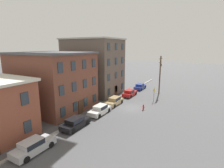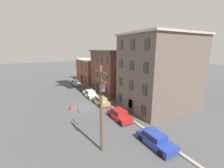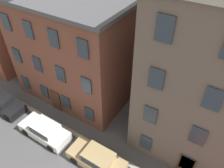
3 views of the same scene
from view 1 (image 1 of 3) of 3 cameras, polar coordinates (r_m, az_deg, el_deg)
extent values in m
plane|color=#4C4C4F|center=(31.34, 6.11, -7.68)|extent=(200.00, 200.00, 0.00)
cube|color=#9E998E|center=(33.21, -1.09, -6.31)|extent=(56.00, 0.36, 0.16)
cube|color=#2D3842|center=(22.55, -25.76, -12.42)|extent=(0.90, 0.10, 1.40)
cube|color=#2D3842|center=(21.46, -26.57, -4.27)|extent=(0.90, 0.10, 1.40)
cube|color=brown|center=(31.60, -18.55, 0.76)|extent=(10.32, 11.42, 9.39)
cube|color=#4C4C51|center=(31.07, -19.16, 9.55)|extent=(10.82, 11.92, 0.30)
cube|color=#2D3842|center=(25.82, -15.68, -8.78)|extent=(0.90, 0.10, 1.40)
cube|color=#2D3842|center=(24.90, -16.09, -2.02)|extent=(0.90, 0.10, 1.40)
cube|color=#2D3842|center=(24.35, -16.52, 5.15)|extent=(0.90, 0.10, 1.40)
cube|color=#2D3842|center=(27.58, -11.90, -7.22)|extent=(0.90, 0.10, 1.40)
cube|color=#2D3842|center=(26.72, -12.19, -0.87)|extent=(0.90, 0.10, 1.40)
cube|color=#2D3842|center=(26.21, -12.49, 5.82)|extent=(0.90, 0.10, 1.40)
cube|color=#2D3842|center=(29.46, -8.61, -5.83)|extent=(0.90, 0.10, 1.40)
cube|color=#2D3842|center=(28.66, -8.81, 0.13)|extent=(0.90, 0.10, 1.40)
cube|color=#2D3842|center=(28.19, -9.01, 6.37)|extent=(0.90, 0.10, 1.40)
cube|color=#2D3842|center=(31.44, -5.74, -4.60)|extent=(0.90, 0.10, 1.40)
cube|color=#2D3842|center=(30.69, -5.86, 1.01)|extent=(0.90, 0.10, 1.40)
cube|color=#2D3842|center=(30.25, -5.99, 6.84)|extent=(0.90, 0.10, 1.40)
cube|color=#472D1E|center=(28.65, -10.16, -7.39)|extent=(1.10, 0.10, 2.20)
cube|color=#66564C|center=(40.54, -6.06, 5.62)|extent=(9.27, 11.66, 12.09)
cube|color=#B7B2A8|center=(40.32, -6.26, 14.39)|extent=(9.77, 12.16, 0.30)
cube|color=#2D3842|center=(35.67, -0.99, -2.62)|extent=(0.90, 0.10, 1.40)
cube|color=#2D3842|center=(35.03, -1.00, 2.17)|extent=(0.90, 0.10, 1.40)
cube|color=#2D3842|center=(34.64, -1.02, 7.10)|extent=(0.90, 0.10, 1.40)
cube|color=#2D3842|center=(34.51, -1.04, 12.11)|extent=(0.90, 0.10, 1.40)
cube|color=#2D3842|center=(38.29, 1.33, -1.59)|extent=(0.90, 0.10, 1.40)
cube|color=#2D3842|center=(37.69, 1.35, 2.88)|extent=(0.90, 0.10, 1.40)
cube|color=#2D3842|center=(37.33, 1.37, 7.46)|extent=(0.90, 0.10, 1.40)
cube|color=#2D3842|center=(37.21, 1.40, 12.10)|extent=(0.90, 0.10, 1.40)
cube|color=#2D3842|center=(40.98, 3.34, -0.70)|extent=(0.90, 0.10, 1.40)
cube|color=#2D3842|center=(40.42, 3.39, 3.48)|extent=(0.90, 0.10, 1.40)
cube|color=#2D3842|center=(40.08, 3.45, 7.76)|extent=(0.90, 0.10, 1.40)
cube|color=#2D3842|center=(39.97, 3.50, 12.08)|extent=(0.90, 0.10, 1.40)
cube|color=#472D1E|center=(38.39, 1.33, -2.19)|extent=(1.10, 0.10, 2.20)
cube|color=#B7B7BC|center=(20.49, -24.17, -18.37)|extent=(4.40, 1.80, 0.70)
cube|color=#B7B7BC|center=(20.09, -24.81, -17.03)|extent=(2.20, 1.51, 0.55)
cube|color=#1E232D|center=(20.09, -24.81, -17.03)|extent=(2.02, 1.58, 0.48)
cylinder|color=black|center=(21.93, -22.39, -16.70)|extent=(0.66, 0.22, 0.66)
cylinder|color=black|center=(20.76, -19.29, -18.17)|extent=(0.66, 0.22, 0.66)
cylinder|color=black|center=(20.55, -29.04, -19.42)|extent=(0.66, 0.22, 0.66)
cylinder|color=black|center=(19.29, -26.15, -21.29)|extent=(0.66, 0.22, 0.66)
cube|color=black|center=(24.26, -11.74, -12.60)|extent=(4.40, 1.80, 0.70)
cube|color=black|center=(23.87, -12.13, -11.40)|extent=(2.20, 1.51, 0.55)
cube|color=#1E232D|center=(23.87, -12.13, -11.40)|extent=(2.02, 1.58, 0.48)
cylinder|color=black|center=(25.85, -11.05, -11.46)|extent=(0.66, 0.22, 0.66)
cylinder|color=black|center=(24.87, -7.98, -12.33)|extent=(0.66, 0.22, 0.66)
cylinder|color=black|center=(23.93, -15.64, -13.70)|extent=(0.66, 0.22, 0.66)
cylinder|color=black|center=(22.86, -12.49, -14.80)|extent=(0.66, 0.22, 0.66)
cube|color=silver|center=(28.25, -4.03, -8.74)|extent=(4.40, 1.80, 0.70)
cube|color=silver|center=(28.19, -3.83, -7.43)|extent=(2.20, 1.51, 0.55)
cube|color=#1E232D|center=(28.19, -3.83, -7.43)|extent=(2.02, 1.58, 0.48)
cylinder|color=black|center=(26.76, -4.19, -10.42)|extent=(0.66, 0.22, 0.66)
cylinder|color=black|center=(27.67, -7.18, -9.71)|extent=(0.66, 0.22, 0.66)
cylinder|color=black|center=(29.06, -1.03, -8.53)|extent=(0.66, 0.22, 0.66)
cylinder|color=black|center=(29.89, -3.88, -7.96)|extent=(0.66, 0.22, 0.66)
cube|color=tan|center=(32.51, 0.69, -5.89)|extent=(4.40, 1.80, 0.70)
cube|color=tan|center=(32.49, 0.86, -4.75)|extent=(2.20, 1.51, 0.55)
cube|color=#1E232D|center=(32.49, 0.86, -4.75)|extent=(2.02, 1.58, 0.48)
cylinder|color=black|center=(30.98, 0.80, -7.20)|extent=(0.66, 0.22, 0.66)
cylinder|color=black|center=(31.77, -1.92, -6.70)|extent=(0.66, 0.22, 0.66)
cylinder|color=black|center=(33.43, 3.16, -5.76)|extent=(0.66, 0.22, 0.66)
cylinder|color=black|center=(34.17, 0.59, -5.34)|extent=(0.66, 0.22, 0.66)
cube|color=#B21E1E|center=(38.44, 5.81, -3.11)|extent=(4.40, 1.80, 0.70)
cube|color=#B21E1E|center=(38.10, 5.72, -2.27)|extent=(2.20, 1.51, 0.55)
cube|color=#1E232D|center=(38.10, 5.72, -2.27)|extent=(2.02, 1.58, 0.48)
cylinder|color=black|center=(40.10, 5.52, -2.76)|extent=(0.66, 0.22, 0.66)
cylinder|color=black|center=(39.48, 7.78, -3.05)|extent=(0.66, 0.22, 0.66)
cylinder|color=black|center=(37.55, 3.74, -3.75)|extent=(0.66, 0.22, 0.66)
cylinder|color=black|center=(36.89, 6.13, -4.09)|extent=(0.66, 0.22, 0.66)
cube|color=#233899|center=(44.85, 9.16, -1.00)|extent=(4.40, 1.80, 0.70)
cube|color=#233899|center=(44.53, 9.10, -0.27)|extent=(2.20, 1.51, 0.55)
cube|color=#1E232D|center=(44.53, 9.10, -0.27)|extent=(2.02, 1.58, 0.48)
cylinder|color=black|center=(46.50, 8.78, -0.77)|extent=(0.66, 0.22, 0.66)
cylinder|color=black|center=(45.96, 10.76, -1.00)|extent=(0.66, 0.22, 0.66)
cylinder|color=black|center=(43.86, 7.45, -1.51)|extent=(0.66, 0.22, 0.66)
cylinder|color=black|center=(43.29, 9.54, -1.76)|extent=(0.66, 0.22, 0.66)
cylinder|color=slate|center=(35.35, 13.51, -3.50)|extent=(0.08, 0.08, 2.54)
cube|color=yellow|center=(35.11, 13.63, -2.02)|extent=(0.92, 0.03, 0.92)
cube|color=black|center=(35.11, 13.62, -2.02)|extent=(0.99, 0.02, 0.99)
cylinder|color=brown|center=(40.71, 15.37, 2.78)|extent=(0.28, 0.28, 8.57)
cube|color=brown|center=(40.31, 15.66, 7.96)|extent=(2.40, 0.12, 0.12)
cube|color=brown|center=(40.37, 15.60, 6.83)|extent=(2.00, 0.12, 0.12)
cylinder|color=#515156|center=(40.76, 15.67, 6.02)|extent=(0.44, 0.44, 0.55)
cylinder|color=red|center=(30.54, 10.21, -7.55)|extent=(0.24, 0.24, 0.80)
sphere|color=red|center=(30.39, 10.24, -6.75)|extent=(0.22, 0.22, 0.22)
cylinder|color=red|center=(30.48, 10.50, -7.50)|extent=(0.10, 0.12, 0.10)
camera|label=2|loc=(51.30, 25.03, 10.33)|focal=24.00mm
camera|label=3|loc=(34.12, 16.35, 19.43)|focal=35.00mm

